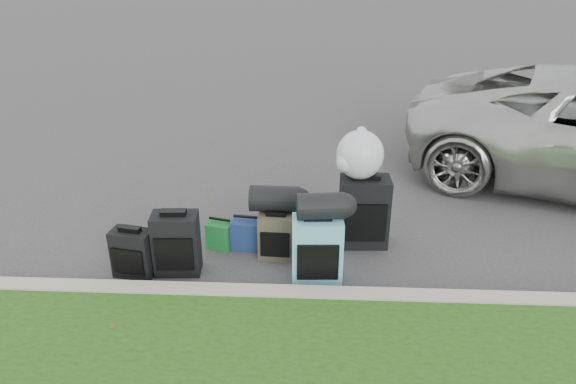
{
  "coord_description": "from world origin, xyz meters",
  "views": [
    {
      "loc": [
        0.15,
        -5.15,
        3.2
      ],
      "look_at": [
        -0.1,
        0.2,
        0.55
      ],
      "focal_mm": 35.0,
      "sensor_mm": 36.0,
      "label": 1
    }
  ],
  "objects_px": {
    "suitcase_teal": "(317,250)",
    "tote_navy": "(247,233)",
    "suitcase_large_black_left": "(176,244)",
    "suitcase_olive": "(276,236)",
    "suitcase_large_black_right": "(364,212)",
    "suitcase_small_black": "(133,253)",
    "tote_green": "(221,234)"
  },
  "relations": [
    {
      "from": "tote_green",
      "to": "tote_navy",
      "type": "distance_m",
      "value": 0.28
    },
    {
      "from": "suitcase_small_black",
      "to": "suitcase_teal",
      "type": "height_order",
      "value": "suitcase_teal"
    },
    {
      "from": "tote_green",
      "to": "tote_navy",
      "type": "bearing_deg",
      "value": 16.08
    },
    {
      "from": "suitcase_large_black_right",
      "to": "tote_navy",
      "type": "relative_size",
      "value": 2.39
    },
    {
      "from": "suitcase_teal",
      "to": "tote_navy",
      "type": "height_order",
      "value": "suitcase_teal"
    },
    {
      "from": "suitcase_large_black_left",
      "to": "suitcase_olive",
      "type": "relative_size",
      "value": 1.29
    },
    {
      "from": "suitcase_large_black_left",
      "to": "suitcase_large_black_right",
      "type": "distance_m",
      "value": 1.97
    },
    {
      "from": "suitcase_small_black",
      "to": "suitcase_large_black_left",
      "type": "distance_m",
      "value": 0.43
    },
    {
      "from": "suitcase_olive",
      "to": "tote_navy",
      "type": "xyz_separation_m",
      "value": [
        -0.33,
        0.19,
        -0.08
      ]
    },
    {
      "from": "tote_green",
      "to": "suitcase_teal",
      "type": "bearing_deg",
      "value": -15.16
    },
    {
      "from": "suitcase_small_black",
      "to": "suitcase_olive",
      "type": "height_order",
      "value": "suitcase_olive"
    },
    {
      "from": "tote_green",
      "to": "suitcase_small_black",
      "type": "bearing_deg",
      "value": -129.92
    },
    {
      "from": "suitcase_small_black",
      "to": "suitcase_olive",
      "type": "bearing_deg",
      "value": 25.85
    },
    {
      "from": "suitcase_large_black_left",
      "to": "suitcase_small_black",
      "type": "bearing_deg",
      "value": -172.86
    },
    {
      "from": "suitcase_large_black_left",
      "to": "suitcase_teal",
      "type": "relative_size",
      "value": 0.94
    },
    {
      "from": "tote_green",
      "to": "tote_navy",
      "type": "height_order",
      "value": "tote_navy"
    },
    {
      "from": "suitcase_large_black_left",
      "to": "suitcase_teal",
      "type": "distance_m",
      "value": 1.38
    },
    {
      "from": "suitcase_large_black_right",
      "to": "tote_green",
      "type": "bearing_deg",
      "value": -177.3
    },
    {
      "from": "suitcase_teal",
      "to": "tote_navy",
      "type": "xyz_separation_m",
      "value": [
        -0.75,
        0.58,
        -0.18
      ]
    },
    {
      "from": "tote_navy",
      "to": "suitcase_teal",
      "type": "bearing_deg",
      "value": -31.29
    },
    {
      "from": "suitcase_olive",
      "to": "tote_navy",
      "type": "bearing_deg",
      "value": 153.12
    },
    {
      "from": "tote_green",
      "to": "suitcase_large_black_right",
      "type": "bearing_deg",
      "value": 19.08
    },
    {
      "from": "suitcase_small_black",
      "to": "suitcase_large_black_right",
      "type": "relative_size",
      "value": 0.63
    },
    {
      "from": "suitcase_small_black",
      "to": "suitcase_olive",
      "type": "xyz_separation_m",
      "value": [
        1.38,
        0.38,
        0.0
      ]
    },
    {
      "from": "suitcase_olive",
      "to": "tote_navy",
      "type": "height_order",
      "value": "suitcase_olive"
    },
    {
      "from": "suitcase_large_black_left",
      "to": "tote_navy",
      "type": "height_order",
      "value": "suitcase_large_black_left"
    },
    {
      "from": "suitcase_large_black_left",
      "to": "suitcase_large_black_right",
      "type": "bearing_deg",
      "value": 15.01
    },
    {
      "from": "suitcase_olive",
      "to": "suitcase_teal",
      "type": "height_order",
      "value": "suitcase_teal"
    },
    {
      "from": "suitcase_olive",
      "to": "tote_green",
      "type": "relative_size",
      "value": 1.69
    },
    {
      "from": "suitcase_olive",
      "to": "suitcase_large_black_right",
      "type": "height_order",
      "value": "suitcase_large_black_right"
    },
    {
      "from": "suitcase_teal",
      "to": "tote_green",
      "type": "bearing_deg",
      "value": 147.89
    },
    {
      "from": "suitcase_large_black_left",
      "to": "suitcase_olive",
      "type": "xyz_separation_m",
      "value": [
        0.96,
        0.3,
        -0.07
      ]
    }
  ]
}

